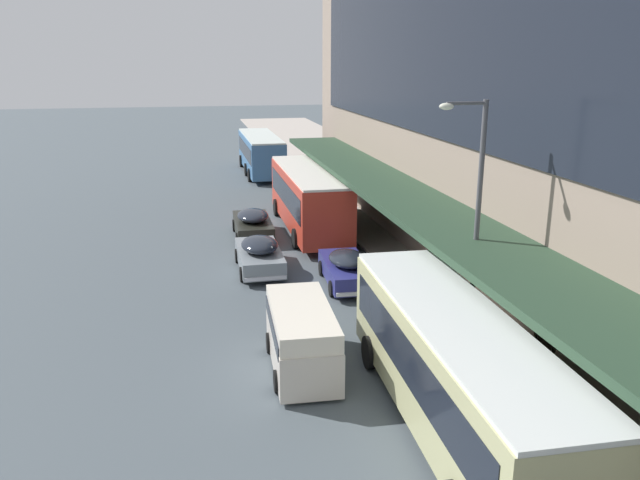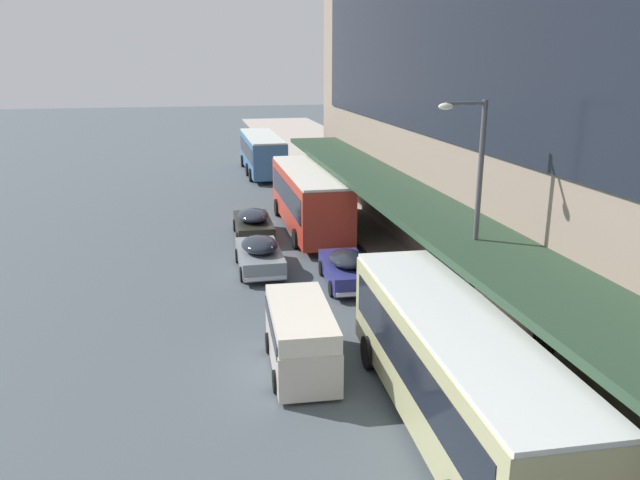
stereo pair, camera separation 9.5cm
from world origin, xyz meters
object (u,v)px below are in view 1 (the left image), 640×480
sedan_second_mid (253,223)px  vw_van (301,333)px  transit_bus_kerbside_rear (261,152)px  sedan_second_near (260,254)px  street_lamp (473,211)px  transit_bus_kerbside_far (456,366)px  sedan_oncoming_rear (346,268)px  pedestrian_at_kerb (544,347)px  transit_bus_kerbside_front (309,196)px

sedan_second_mid → vw_van: (-0.10, -14.54, 0.36)m
transit_bus_kerbside_rear → sedan_second_near: 24.33m
vw_van → street_lamp: size_ratio=0.60×
sedan_second_near → sedan_second_mid: bearing=87.0°
transit_bus_kerbside_far → vw_van: 5.16m
sedan_second_near → sedan_oncoming_rear: 4.12m
pedestrian_at_kerb → street_lamp: street_lamp is taller
transit_bus_kerbside_rear → sedan_oncoming_rear: 26.64m
transit_bus_kerbside_front → street_lamp: (2.08, -15.32, 2.68)m
sedan_second_mid → transit_bus_kerbside_rear: bearing=81.9°
transit_bus_kerbside_rear → sedan_oncoming_rear: bearing=-89.3°
transit_bus_kerbside_rear → transit_bus_kerbside_far: 37.33m
transit_bus_kerbside_far → vw_van: (-3.09, 4.08, -0.68)m
vw_van → transit_bus_kerbside_far: bearing=-52.9°
vw_van → transit_bus_kerbside_front: bearing=78.2°
sedan_second_near → transit_bus_kerbside_front: bearing=61.4°
sedan_second_near → vw_van: bearing=-88.8°
transit_bus_kerbside_far → pedestrian_at_kerb: (3.40, 1.57, -0.60)m
sedan_second_near → pedestrian_at_kerb: 13.42m
street_lamp → sedan_second_near: bearing=121.1°
transit_bus_kerbside_rear → vw_van: size_ratio=2.33×
sedan_second_mid → street_lamp: 15.88m
transit_bus_kerbside_far → transit_bus_kerbside_rear: bearing=90.5°
pedestrian_at_kerb → vw_van: bearing=158.9°
transit_bus_kerbside_rear → transit_bus_kerbside_far: (0.33, -37.33, -0.00)m
transit_bus_kerbside_far → pedestrian_at_kerb: bearing=24.8°
transit_bus_kerbside_rear → sedan_second_near: transit_bus_kerbside_rear is taller
transit_bus_kerbside_rear → street_lamp: (2.53, -33.22, 2.80)m
street_lamp → transit_bus_kerbside_far: bearing=-118.2°
sedan_oncoming_rear → pedestrian_at_kerb: 9.76m
transit_bus_kerbside_rear → transit_bus_kerbside_far: transit_bus_kerbside_rear is taller
transit_bus_kerbside_far → sedan_second_near: 13.64m
sedan_second_mid → street_lamp: (5.19, -14.51, 3.83)m
transit_bus_kerbside_rear → sedan_second_mid: (-2.66, -18.71, -1.04)m
transit_bus_kerbside_front → transit_bus_kerbside_far: 19.43m
sedan_second_near → vw_van: vw_van is taller
transit_bus_kerbside_front → sedan_second_mid: size_ratio=2.30×
vw_van → street_lamp: bearing=0.4°
sedan_second_mid → pedestrian_at_kerb: bearing=-69.4°
sedan_second_near → sedan_oncoming_rear: bearing=-37.2°
transit_bus_kerbside_far → sedan_second_mid: transit_bus_kerbside_far is taller
sedan_second_near → pedestrian_at_kerb: bearing=-60.1°
sedan_second_mid → sedan_second_near: (-0.28, -5.42, 0.02)m
sedan_second_near → transit_bus_kerbside_rear: bearing=83.0°
sedan_second_near → street_lamp: size_ratio=0.58×
vw_van → street_lamp: (5.29, 0.03, 3.48)m
sedan_second_mid → transit_bus_kerbside_far: bearing=-80.9°
transit_bus_kerbside_front → sedan_oncoming_rear: transit_bus_kerbside_front is taller
transit_bus_kerbside_front → sedan_oncoming_rear: bearing=-90.7°
pedestrian_at_kerb → street_lamp: bearing=115.3°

